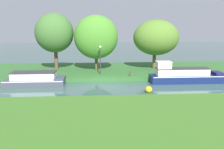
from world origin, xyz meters
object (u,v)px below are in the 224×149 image
(lamp_post, at_px, (100,57))
(willow_tree_right, at_px, (156,38))
(willow_tree_centre, at_px, (96,37))
(mooring_post_near, at_px, (130,74))
(slate_narrowboat, at_px, (35,79))
(mooring_post_far, at_px, (167,73))
(willow_tree_left, at_px, (54,33))
(navy_barge, at_px, (184,75))
(channel_buoy, at_px, (149,89))

(lamp_post, bearing_deg, willow_tree_right, 22.14)
(willow_tree_centre, bearing_deg, mooring_post_near, -42.82)
(slate_narrowboat, bearing_deg, mooring_post_far, 6.49)
(willow_tree_right, relative_size, mooring_post_near, 11.50)
(willow_tree_left, xyz_separation_m, mooring_post_near, (8.23, -3.95, -4.04))
(navy_barge, bearing_deg, willow_tree_right, 106.96)
(slate_narrowboat, height_order, mooring_post_near, slate_narrowboat)
(navy_barge, distance_m, mooring_post_near, 5.32)
(willow_tree_left, relative_size, mooring_post_far, 10.20)
(lamp_post, bearing_deg, mooring_post_near, -18.87)
(willow_tree_right, distance_m, mooring_post_far, 5.07)
(slate_narrowboat, distance_m, willow_tree_centre, 8.36)
(willow_tree_left, height_order, willow_tree_centre, willow_tree_left)
(mooring_post_near, xyz_separation_m, mooring_post_far, (3.84, 0.00, 0.07))
(willow_tree_right, relative_size, lamp_post, 1.90)
(slate_narrowboat, xyz_separation_m, channel_buoy, (10.15, -3.37, -0.26))
(lamp_post, xyz_separation_m, mooring_post_far, (6.91, -1.05, -1.59))
(slate_narrowboat, relative_size, channel_buoy, 10.06)
(willow_tree_centre, xyz_separation_m, channel_buoy, (4.35, -8.10, -3.97))
(navy_barge, bearing_deg, willow_tree_left, 157.78)
(willow_tree_left, distance_m, mooring_post_near, 9.99)
(navy_barge, height_order, willow_tree_centre, willow_tree_centre)
(lamp_post, height_order, mooring_post_far, lamp_post)
(navy_barge, xyz_separation_m, willow_tree_right, (-1.59, 5.23, 3.43))
(mooring_post_far, bearing_deg, mooring_post_near, 180.00)
(willow_tree_centre, distance_m, mooring_post_far, 8.75)
(willow_tree_left, height_order, mooring_post_near, willow_tree_left)
(mooring_post_far, bearing_deg, lamp_post, 171.35)
(willow_tree_right, bearing_deg, navy_barge, -73.04)
(mooring_post_far, xyz_separation_m, channel_buoy, (-2.98, -4.86, -0.44))
(willow_tree_right, bearing_deg, mooring_post_far, -85.01)
(willow_tree_centre, xyz_separation_m, lamp_post, (0.41, -2.18, -1.94))
(slate_narrowboat, distance_m, willow_tree_left, 6.93)
(channel_buoy, bearing_deg, navy_barge, 38.40)
(willow_tree_right, height_order, mooring_post_near, willow_tree_right)
(navy_barge, relative_size, lamp_post, 2.31)
(navy_barge, relative_size, channel_buoy, 12.69)
(mooring_post_near, bearing_deg, willow_tree_right, 46.76)
(willow_tree_left, bearing_deg, slate_narrowboat, -101.06)
(willow_tree_left, height_order, willow_tree_right, willow_tree_left)
(navy_barge, relative_size, willow_tree_left, 1.08)
(lamp_post, xyz_separation_m, mooring_post_near, (3.08, -1.05, -1.66))
(slate_narrowboat, distance_m, mooring_post_near, 9.42)
(willow_tree_centre, distance_m, willow_tree_right, 7.02)
(willow_tree_left, relative_size, channel_buoy, 11.79)
(lamp_post, xyz_separation_m, channel_buoy, (3.93, -5.92, -2.03))
(navy_barge, relative_size, willow_tree_right, 1.21)
(willow_tree_centre, xyz_separation_m, mooring_post_near, (3.49, -3.23, -3.59))
(lamp_post, height_order, mooring_post_near, lamp_post)
(mooring_post_near, bearing_deg, lamp_post, 161.13)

